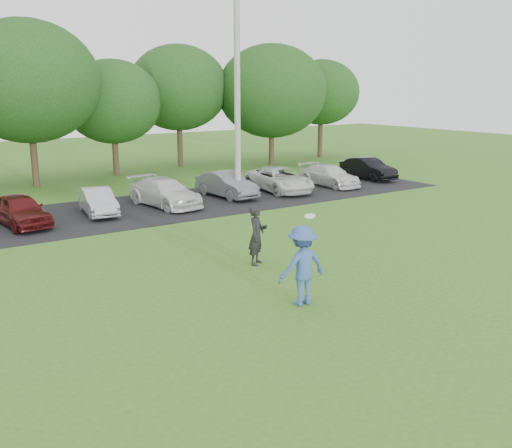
{
  "coord_description": "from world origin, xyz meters",
  "views": [
    {
      "loc": [
        -9.15,
        -10.04,
        5.28
      ],
      "look_at": [
        0.0,
        3.5,
        1.3
      ],
      "focal_mm": 40.0,
      "sensor_mm": 36.0,
      "label": 1
    }
  ],
  "objects": [
    {
      "name": "parking_lot",
      "position": [
        0.0,
        13.0,
        0.01
      ],
      "size": [
        32.0,
        6.5,
        0.03
      ],
      "primitive_type": "cube",
      "color": "black",
      "rests_on": "ground"
    },
    {
      "name": "ground",
      "position": [
        0.0,
        0.0,
        0.0
      ],
      "size": [
        100.0,
        100.0,
        0.0
      ],
      "primitive_type": "plane",
      "color": "#35691E",
      "rests_on": "ground"
    },
    {
      "name": "frisbee_player",
      "position": [
        -0.77,
        0.34,
        1.0
      ],
      "size": [
        1.34,
        0.82,
        2.24
      ],
      "color": "#365698",
      "rests_on": "ground"
    },
    {
      "name": "camera_bystander",
      "position": [
        0.12,
        3.66,
        0.9
      ],
      "size": [
        0.79,
        0.74,
        1.81
      ],
      "color": "black",
      "rests_on": "ground"
    },
    {
      "name": "utility_pole",
      "position": [
        5.12,
        12.62,
        5.18
      ],
      "size": [
        0.28,
        0.28,
        10.37
      ],
      "primitive_type": "cylinder",
      "color": "#9C9B97",
      "rests_on": "ground"
    },
    {
      "name": "parked_cars",
      "position": [
        0.46,
        12.98,
        0.62
      ],
      "size": [
        30.41,
        4.59,
        1.23
      ],
      "color": "#4C1018",
      "rests_on": "parking_lot"
    },
    {
      "name": "tree_row",
      "position": [
        1.51,
        22.76,
        4.91
      ],
      "size": [
        42.39,
        9.85,
        8.64
      ],
      "color": "#38281C",
      "rests_on": "ground"
    }
  ]
}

